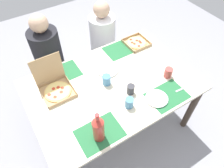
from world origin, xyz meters
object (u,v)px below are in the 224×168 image
at_px(plate_far_left, 157,99).
at_px(cup_dark, 168,73).
at_px(cup_clear_left, 129,103).
at_px(pizza_box_corner_left, 136,43).
at_px(soda_bottle, 98,129).
at_px(cup_spare, 107,80).
at_px(plate_near_left, 108,69).
at_px(diner_right_seat, 103,46).
at_px(pizza_box_edge_far, 55,87).
at_px(diner_left_seat, 51,64).
at_px(cup_clear_right, 131,89).

xyz_separation_m(plate_far_left, cup_dark, (0.27, 0.16, 0.04)).
distance_m(cup_clear_left, cup_dark, 0.53).
distance_m(pizza_box_corner_left, soda_bottle, 1.22).
xyz_separation_m(plate_far_left, cup_spare, (-0.29, 0.40, 0.04)).
bearing_deg(plate_far_left, plate_near_left, 108.57).
relative_size(cup_clear_left, diner_right_seat, 0.09).
height_order(cup_spare, cup_clear_left, cup_spare).
xyz_separation_m(pizza_box_edge_far, cup_clear_left, (0.47, -0.51, 0.00)).
bearing_deg(cup_clear_left, cup_spare, 95.54).
height_order(pizza_box_corner_left, diner_left_seat, diner_left_seat).
xyz_separation_m(cup_spare, diner_left_seat, (-0.32, 0.76, -0.26)).
relative_size(plate_far_left, diner_left_seat, 0.17).
relative_size(plate_near_left, diner_left_seat, 0.20).
distance_m(cup_dark, diner_right_seat, 1.05).
xyz_separation_m(soda_bottle, diner_left_seat, (0.02, 1.20, -0.34)).
xyz_separation_m(plate_near_left, diner_left_seat, (-0.42, 0.61, -0.22)).
height_order(plate_far_left, diner_right_seat, diner_right_seat).
xyz_separation_m(pizza_box_edge_far, cup_spare, (0.44, -0.18, 0.00)).
bearing_deg(pizza_box_edge_far, plate_near_left, -2.87).
relative_size(plate_far_left, plate_near_left, 0.87).
height_order(pizza_box_corner_left, cup_dark, cup_dark).
distance_m(soda_bottle, diner_left_seat, 1.25).
xyz_separation_m(plate_far_left, soda_bottle, (-0.62, -0.05, 0.12)).
bearing_deg(cup_clear_right, plate_near_left, 94.17).
xyz_separation_m(pizza_box_corner_left, cup_spare, (-0.60, -0.33, 0.04)).
bearing_deg(pizza_box_edge_far, cup_dark, -22.51).
height_order(soda_bottle, cup_dark, soda_bottle).
relative_size(soda_bottle, cup_clear_left, 3.30).
bearing_deg(pizza_box_corner_left, soda_bottle, -140.10).
height_order(soda_bottle, cup_clear_left, soda_bottle).
xyz_separation_m(cup_clear_right, cup_dark, (0.43, -0.02, 0.00)).
distance_m(pizza_box_corner_left, pizza_box_edge_far, 1.05).
bearing_deg(cup_spare, pizza_box_corner_left, 29.25).
relative_size(soda_bottle, diner_right_seat, 0.29).
bearing_deg(cup_spare, diner_left_seat, 112.56).
relative_size(pizza_box_edge_far, diner_right_seat, 0.28).
relative_size(cup_spare, cup_clear_left, 1.04).
bearing_deg(plate_near_left, diner_right_seat, 64.30).
distance_m(pizza_box_corner_left, plate_far_left, 0.80).
height_order(soda_bottle, diner_left_seat, diner_left_seat).
bearing_deg(diner_right_seat, pizza_box_edge_far, -145.09).
bearing_deg(pizza_box_corner_left, plate_near_left, -159.70).
distance_m(cup_clear_right, diner_left_seat, 1.10).
xyz_separation_m(soda_bottle, cup_clear_left, (0.37, 0.12, -0.08)).
xyz_separation_m(soda_bottle, cup_spare, (0.33, 0.44, -0.08)).
relative_size(cup_dark, diner_right_seat, 0.09).
xyz_separation_m(pizza_box_corner_left, cup_dark, (-0.04, -0.57, 0.04)).
bearing_deg(cup_clear_right, diner_left_seat, 114.54).
height_order(pizza_box_edge_far, plate_far_left, pizza_box_edge_far).
distance_m(pizza_box_edge_far, plate_far_left, 0.93).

